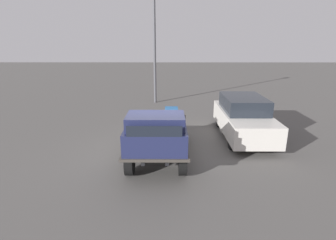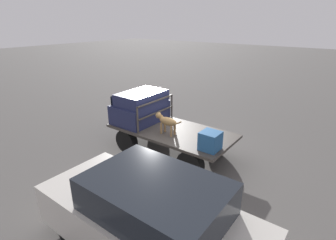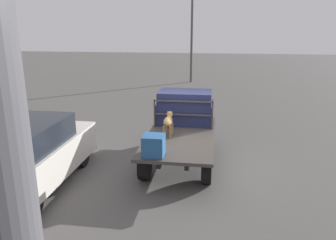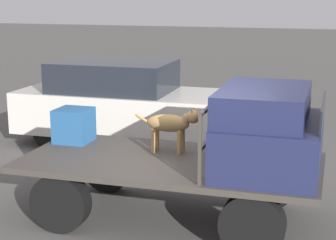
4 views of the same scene
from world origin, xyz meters
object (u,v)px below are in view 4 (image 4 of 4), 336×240
(cargo_crate, at_px, (74,125))
(parked_sedan, at_px, (121,103))
(flatbed_truck, at_px, (170,176))
(dog, at_px, (172,124))

(cargo_crate, bearing_deg, parked_sedan, 97.93)
(flatbed_truck, xyz_separation_m, cargo_crate, (-1.61, 0.47, 0.47))
(flatbed_truck, bearing_deg, dog, 101.22)
(parked_sedan, bearing_deg, dog, -49.48)
(dog, xyz_separation_m, cargo_crate, (-1.54, 0.13, -0.16))
(flatbed_truck, height_order, cargo_crate, cargo_crate)
(flatbed_truck, bearing_deg, parked_sedan, 120.69)
(flatbed_truck, xyz_separation_m, dog, (-0.07, 0.34, 0.63))
(cargo_crate, xyz_separation_m, parked_sedan, (-0.41, 2.92, -0.25))
(cargo_crate, height_order, parked_sedan, parked_sedan)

